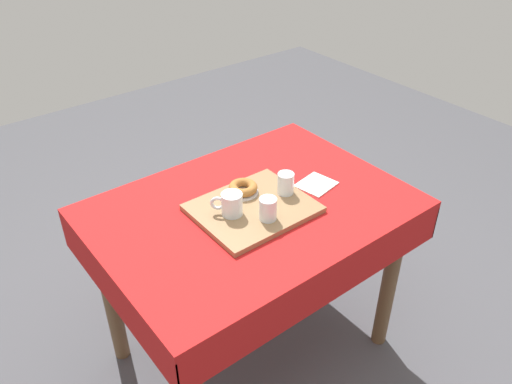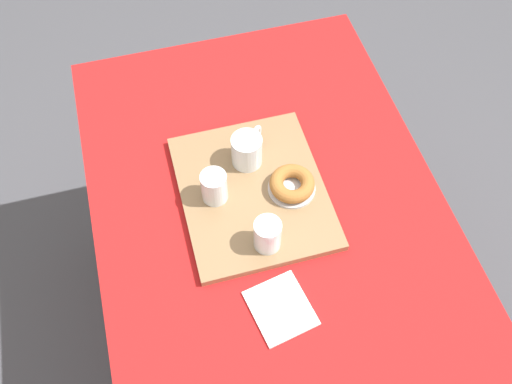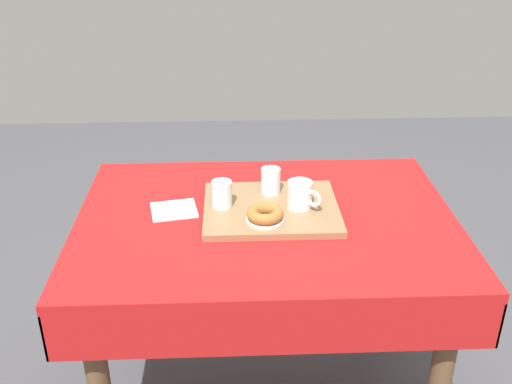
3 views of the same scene
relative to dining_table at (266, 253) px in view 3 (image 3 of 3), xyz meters
name	(u,v)px [view 3 (image 3 of 3)]	position (x,y,z in m)	size (l,w,h in m)	color
dining_table	(266,253)	(0.00, 0.00, 0.00)	(1.14, 0.83, 0.78)	red
serving_tray	(271,209)	(0.02, 0.03, 0.14)	(0.41, 0.34, 0.02)	olive
tea_mug_left	(300,195)	(0.10, 0.02, 0.19)	(0.10, 0.09, 0.08)	white
water_glass_near	(271,182)	(0.02, 0.12, 0.19)	(0.06, 0.06, 0.08)	white
water_glass_far	(222,195)	(-0.13, 0.04, 0.19)	(0.06, 0.06, 0.08)	white
donut_plate_left	(265,220)	(-0.01, -0.06, 0.15)	(0.11, 0.11, 0.01)	silver
sugar_donut_left	(265,213)	(-0.01, -0.06, 0.17)	(0.11, 0.11, 0.03)	#A3662D
paper_napkin	(174,210)	(-0.28, 0.05, 0.13)	(0.14, 0.12, 0.01)	white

